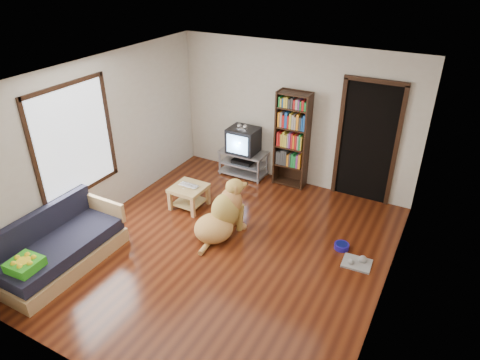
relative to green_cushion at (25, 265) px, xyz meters
The scene contains 18 objects.
ground 2.70m from the green_cushion, 48.71° to the left, with size 5.00×5.00×0.00m, color #58230F.
ceiling 3.39m from the green_cushion, 48.71° to the left, with size 5.00×5.00×0.00m, color white.
wall_back 4.89m from the green_cushion, 68.72° to the left, with size 4.50×4.50×0.00m, color beige.
wall_front 2.00m from the green_cushion, 16.16° to the right, with size 4.50×4.50×0.00m, color beige.
wall_left 2.21m from the green_cushion, 104.08° to the left, with size 5.00×5.00×0.00m, color beige.
wall_right 4.54m from the green_cushion, 26.48° to the left, with size 5.00×5.00×0.00m, color beige.
green_cushion is the anchor object (origin of this frame).
laptop 2.77m from the green_cushion, 77.62° to the left, with size 0.34×0.22×0.03m, color silver.
dog_bowl 4.35m from the green_cushion, 41.08° to the left, with size 0.22×0.22×0.08m, color #1F148E.
grey_rag 4.44m from the green_cushion, 36.06° to the left, with size 0.40×0.32×0.03m, color gray.
window 1.87m from the green_cushion, 107.96° to the left, with size 0.03×1.46×1.70m.
doorway 5.48m from the green_cushion, 55.28° to the left, with size 1.03×0.05×2.19m.
tv_stand 4.33m from the green_cushion, 78.67° to the left, with size 0.90×0.45×0.50m.
crt_tv 4.36m from the green_cushion, 78.73° to the left, with size 0.55×0.52×0.58m.
bookshelf 4.72m from the green_cushion, 67.46° to the left, with size 0.60×0.30×1.80m.
sofa 0.66m from the green_cushion, 101.45° to the left, with size 0.80×1.80×0.80m.
coffee_table 2.81m from the green_cushion, 77.75° to the left, with size 0.55×0.55×0.40m.
dog 2.77m from the green_cushion, 57.04° to the left, with size 0.77×1.11×0.92m.
Camera 1 is at (2.62, -4.39, 3.99)m, focal length 32.00 mm.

